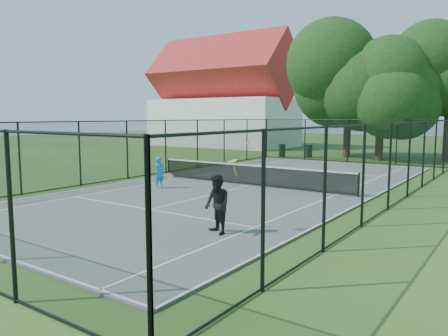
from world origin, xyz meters
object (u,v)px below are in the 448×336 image
Objects in this scene: trash_bin_right at (309,151)px; tennis_net at (250,174)px; player_blue at (160,173)px; player_black at (217,204)px; trash_bin_left at (282,150)px.

tennis_net is at bearing -75.94° from trash_bin_right.
player_blue is at bearing -134.37° from tennis_net.
player_blue is at bearing 144.46° from player_black.
player_black reaches higher than trash_bin_right.
player_black is at bearing -64.39° from tennis_net.
trash_bin_left is at bearing 111.98° from tennis_net.
player_black is at bearing -71.84° from trash_bin_right.
player_blue reaches higher than tennis_net.
player_blue is (0.83, -17.65, 0.25)m from trash_bin_right.
tennis_net is at bearing -68.02° from trash_bin_left.
trash_bin_left is 17.23m from player_blue.
trash_bin_right is 0.40× the size of player_black.
trash_bin_right is at bearing 92.69° from player_blue.
player_black is at bearing -35.54° from player_blue.
player_black reaches higher than trash_bin_left.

